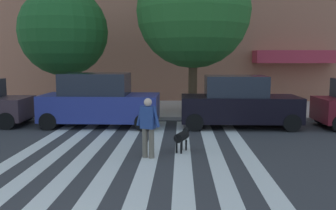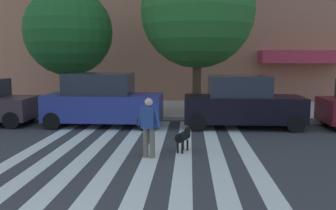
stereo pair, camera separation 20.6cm
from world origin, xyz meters
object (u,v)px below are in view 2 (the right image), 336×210
(parked_car_behind_first, at_px, (103,101))
(parked_car_third_in_line, at_px, (242,103))
(dog_on_leash, at_px, (183,137))
(pedestrian_dog_walker, at_px, (149,124))
(street_tree_nearest, at_px, (68,32))
(street_tree_middle, at_px, (198,11))

(parked_car_behind_first, distance_m, parked_car_third_in_line, 5.48)
(dog_on_leash, bearing_deg, pedestrian_dog_walker, -141.99)
(street_tree_nearest, bearing_deg, parked_car_behind_first, -51.79)
(pedestrian_dog_walker, bearing_deg, parked_car_behind_first, 117.25)
(street_tree_middle, bearing_deg, parked_car_third_in_line, -55.38)
(parked_car_behind_first, distance_m, street_tree_nearest, 4.65)
(street_tree_nearest, height_order, dog_on_leash, street_tree_nearest)
(parked_car_third_in_line, distance_m, street_tree_nearest, 8.74)
(street_tree_nearest, xyz_separation_m, pedestrian_dog_walker, (4.59, -7.40, -2.98))
(pedestrian_dog_walker, bearing_deg, street_tree_middle, 78.56)
(parked_car_behind_first, bearing_deg, street_tree_middle, 33.31)
(parked_car_third_in_line, height_order, street_tree_middle, street_tree_middle)
(street_tree_middle, distance_m, pedestrian_dog_walker, 8.13)
(street_tree_nearest, relative_size, pedestrian_dog_walker, 3.55)
(street_tree_middle, bearing_deg, pedestrian_dog_walker, -101.44)
(pedestrian_dog_walker, relative_size, dog_on_leash, 1.72)
(street_tree_middle, xyz_separation_m, dog_on_leash, (-0.50, -6.30, -4.33))
(parked_car_third_in_line, distance_m, pedestrian_dog_walker, 5.52)
(street_tree_nearest, xyz_separation_m, dog_on_leash, (5.51, -6.68, -3.47))
(dog_on_leash, bearing_deg, street_tree_nearest, 129.54)
(street_tree_middle, bearing_deg, parked_car_behind_first, -146.69)
(pedestrian_dog_walker, distance_m, dog_on_leash, 1.27)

